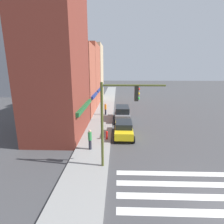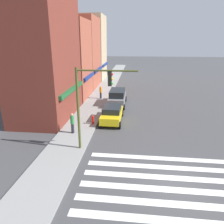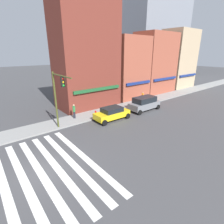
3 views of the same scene
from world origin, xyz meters
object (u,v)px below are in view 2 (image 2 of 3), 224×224
traffic_signal (91,96)px  suv_grey (117,97)px  pedestrian_orange_vest (101,92)px  pedestrian_green_top (72,123)px  sedan_yellow (112,114)px  fire_hydrant (93,119)px

traffic_signal → suv_grey: traffic_signal is taller
traffic_signal → pedestrian_orange_vest: (14.32, 1.70, -3.05)m
pedestrian_green_top → pedestrian_orange_vest: same height
traffic_signal → pedestrian_orange_vest: bearing=6.8°
sedan_yellow → suv_grey: 5.86m
pedestrian_orange_vest → sedan_yellow: bearing=-94.0°
sedan_yellow → pedestrian_orange_vest: 8.56m
pedestrian_green_top → pedestrian_orange_vest: 11.73m
pedestrian_orange_vest → suv_grey: bearing=-64.3°
suv_grey → pedestrian_green_top: suv_grey is taller
traffic_signal → suv_grey: (11.98, -0.76, -3.09)m
pedestrian_green_top → fire_hydrant: size_ratio=2.10×
sedan_yellow → pedestrian_green_top: (-3.52, 3.00, 0.23)m
traffic_signal → fire_hydrant: 6.07m
pedestrian_orange_vest → fire_hydrant: pedestrian_orange_vest is taller
traffic_signal → fire_hydrant: traffic_signal is taller
pedestrian_orange_vest → fire_hydrant: bearing=-106.1°
traffic_signal → suv_grey: size_ratio=1.29×
suv_grey → pedestrian_orange_vest: 3.40m
traffic_signal → pedestrian_green_top: (2.60, 2.23, -3.05)m
sedan_yellow → fire_hydrant: bearing=127.4°
sedan_yellow → fire_hydrant: (-1.25, 1.70, -0.23)m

